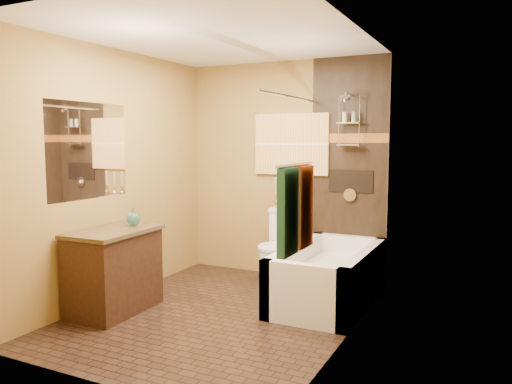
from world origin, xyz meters
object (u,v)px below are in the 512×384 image
Objects in this scene: sunset_painting at (291,144)px; toilet at (281,246)px; bathtub at (329,281)px; vanity at (114,270)px.

sunset_painting is 1.17m from toilet.
sunset_painting is at bearing 134.07° from bathtub.
bathtub is at bearing -38.11° from toilet.
sunset_painting is 1.67m from bathtub.
sunset_painting is at bearing 59.01° from vanity.
sunset_painting reaches higher than bathtub.
toilet is (-0.70, 0.46, 0.19)m from bathtub.
toilet is at bearing 146.98° from bathtub.
bathtub is at bearing -45.93° from sunset_painting.
toilet is at bearing -90.00° from sunset_painting.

